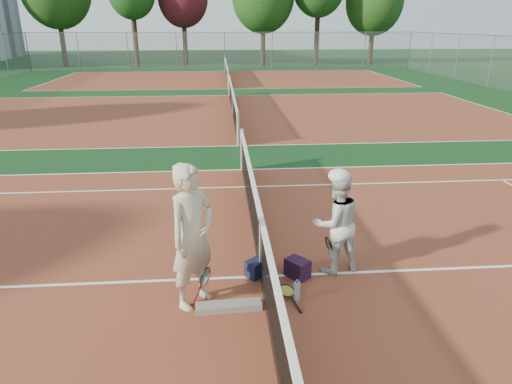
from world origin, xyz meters
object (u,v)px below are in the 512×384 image
player_a (192,237)px  player_b (336,223)px  sports_bag_purple (297,268)px  racket_black_held (328,255)px  racket_red (206,287)px  sports_bag_navy (257,268)px  net_main (261,247)px  racket_spare (287,292)px  water_bottle (297,292)px

player_a → player_b: player_a is taller
sports_bag_purple → racket_black_held: bearing=13.5°
racket_red → player_a: bearing=141.2°
sports_bag_navy → racket_red: bearing=-137.6°
net_main → sports_bag_purple: (0.56, -0.04, -0.37)m
racket_black_held → racket_red: bearing=12.6°
net_main → player_b: size_ratio=6.85×
racket_spare → racket_black_held: bearing=-66.9°
sports_bag_navy → sports_bag_purple: 0.62m
net_main → sports_bag_purple: bearing=-3.9°
player_a → sports_bag_navy: player_a is taller
player_b → player_a: bearing=3.9°
net_main → racket_black_held: 1.08m
player_b → racket_red: 2.19m
water_bottle → net_main: bearing=122.6°
net_main → player_a: size_ratio=5.45×
sports_bag_purple → water_bottle: (-0.12, -0.66, 0.01)m
player_a → racket_black_held: size_ratio=3.45×
net_main → water_bottle: (0.44, -0.69, -0.36)m
racket_red → racket_spare: racket_red is taller
sports_bag_navy → net_main: bearing=-36.8°
player_b → racket_black_held: bearing=8.6°
net_main → water_bottle: size_ratio=36.60×
racket_spare → sports_bag_purple: size_ratio=1.69×
racket_spare → sports_bag_navy: (-0.37, 0.59, 0.07)m
racket_red → water_bottle: size_ratio=1.83×
player_b → racket_spare: player_b is taller
player_a → water_bottle: 1.66m
water_bottle → sports_bag_purple: bearing=80.0°
sports_bag_navy → player_b: bearing=4.0°
player_a → racket_red: player_a is taller
net_main → sports_bag_purple: 0.67m
racket_spare → water_bottle: water_bottle is taller
net_main → player_a: 1.24m
player_b → sports_bag_purple: (-0.60, -0.16, -0.66)m
racket_red → sports_bag_purple: (1.38, 0.62, -0.13)m
racket_black_held → water_bottle: racket_black_held is taller
racket_red → water_bottle: (1.26, -0.04, -0.12)m
net_main → player_a: (-0.97, -0.59, 0.50)m
net_main → racket_spare: size_ratio=18.35×
player_a → sports_bag_purple: player_a is taller
net_main → water_bottle: bearing=-57.4°
player_b → racket_red: size_ratio=2.92×
player_b → racket_black_held: 0.52m
player_a → water_bottle: bearing=-52.3°
net_main → racket_black_held: bearing=4.5°
net_main → racket_spare: 0.78m
racket_black_held → sports_bag_navy: bearing=-6.7°
sports_bag_navy → water_bottle: bearing=-55.8°
racket_black_held → water_bottle: (-0.62, -0.78, -0.14)m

